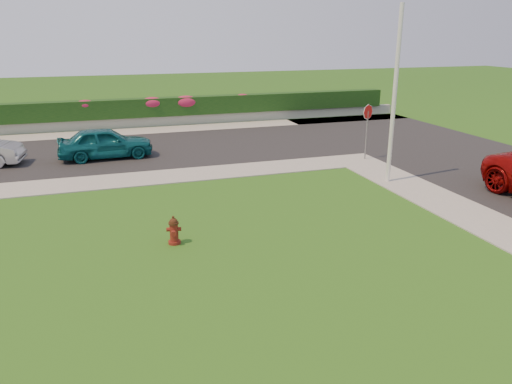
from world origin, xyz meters
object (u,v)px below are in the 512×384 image
object	(u,v)px
stop_sign	(367,119)
utility_pole	(394,97)
sedan_teal	(106,143)
fire_hydrant	(174,231)

from	to	relation	value
stop_sign	utility_pole	bearing A→B (deg)	-108.25
sedan_teal	stop_sign	distance (m)	11.82
sedan_teal	utility_pole	distance (m)	12.71
fire_hydrant	stop_sign	xyz separation A→B (m)	(9.76, 6.70, 1.48)
fire_hydrant	stop_sign	size ratio (longest dim) A/B	0.32
fire_hydrant	utility_pole	bearing A→B (deg)	31.58
sedan_teal	utility_pole	xyz separation A→B (m)	(10.17, -7.20, 2.51)
fire_hydrant	sedan_teal	xyz separation A→B (m)	(-1.38, 10.50, 0.37)
fire_hydrant	stop_sign	world-z (taller)	stop_sign
utility_pole	stop_sign	xyz separation A→B (m)	(0.97, 3.40, -1.40)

